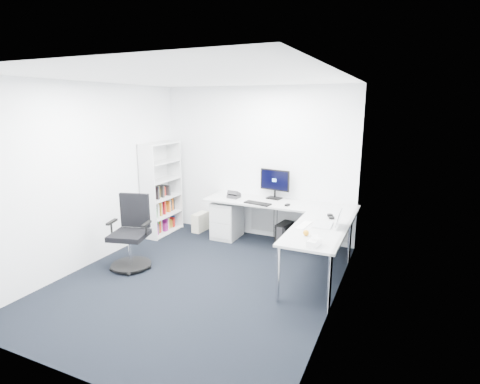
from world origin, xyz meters
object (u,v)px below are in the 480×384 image
at_px(task_chair, 129,233).
at_px(laptop, 323,217).
at_px(bookshelf, 162,189).
at_px(l_desk, 271,230).
at_px(monitor, 274,184).

height_order(task_chair, laptop, task_chair).
height_order(bookshelf, task_chair, bookshelf).
bearing_deg(laptop, task_chair, -164.79).
distance_m(l_desk, bookshelf, 2.23).
bearing_deg(l_desk, monitor, 104.87).
xyz_separation_m(bookshelf, task_chair, (0.49, -1.50, -0.31)).
bearing_deg(monitor, laptop, -36.59).
relative_size(l_desk, task_chair, 2.39).
distance_m(l_desk, monitor, 0.87).
bearing_deg(bookshelf, monitor, 14.27).
bearing_deg(l_desk, task_chair, -139.24).
distance_m(bookshelf, monitor, 2.10).
relative_size(l_desk, bookshelf, 1.52).
relative_size(bookshelf, monitor, 3.06).
relative_size(task_chair, laptop, 3.01).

